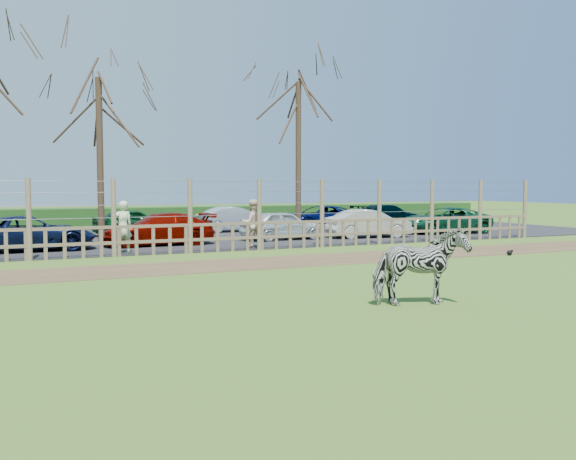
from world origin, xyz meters
name	(u,v)px	position (x,y,z in m)	size (l,w,h in m)	color
ground	(296,288)	(0.00, 0.00, 0.00)	(120.00, 120.00, 0.00)	olive
dirt_strip	(226,265)	(0.00, 4.50, 0.01)	(34.00, 2.80, 0.01)	brown
asphalt	(146,238)	(0.00, 14.50, 0.02)	(44.00, 13.00, 0.04)	#232326
hedge	(115,218)	(0.00, 21.50, 0.55)	(46.00, 2.00, 1.10)	#1E4716
fence	(190,229)	(0.00, 8.00, 0.80)	(30.16, 0.16, 2.50)	brown
tree_mid	(99,119)	(-2.00, 13.50, 4.87)	(4.80, 4.80, 6.83)	#3D2B1E
tree_right	(298,121)	(7.00, 14.00, 5.24)	(4.80, 4.80, 7.35)	#3D2B1E
zebra	(420,266)	(1.20, -2.89, 0.74)	(0.80, 1.76, 1.49)	gray
visitor_a	(123,227)	(-2.09, 8.72, 0.90)	(0.63, 0.41, 1.72)	beige
visitor_b	(252,223)	(2.55, 8.79, 0.90)	(0.84, 0.65, 1.72)	beige
crow	(510,253)	(9.15, 2.90, 0.09)	(0.23, 0.17, 0.19)	black
car_2	(30,233)	(-4.81, 10.82, 0.64)	(1.99, 4.32, 1.20)	#0E193B
car_3	(159,229)	(-0.34, 10.94, 0.64)	(1.68, 4.13, 1.20)	#840B02
car_4	(283,225)	(4.90, 11.19, 0.64)	(1.42, 3.52, 1.20)	silver
car_5	(369,223)	(8.71, 10.62, 0.64)	(1.27, 3.64, 1.20)	silver
car_6	(445,220)	(13.25, 11.19, 0.64)	(1.99, 4.32, 1.20)	#0F5032
car_10	(133,222)	(-0.18, 16.18, 0.64)	(1.42, 3.52, 1.20)	#104F21
car_11	(235,219)	(4.74, 16.40, 0.64)	(1.27, 3.64, 1.20)	#ABBBC7
car_12	(320,218)	(9.18, 15.97, 0.64)	(1.99, 4.32, 1.20)	#050D40
car_13	(388,216)	(13.49, 16.20, 0.64)	(1.68, 4.13, 1.20)	black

